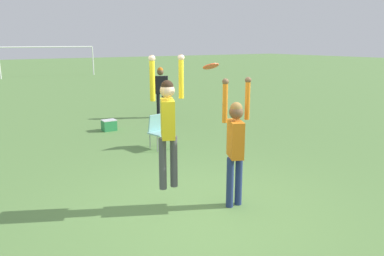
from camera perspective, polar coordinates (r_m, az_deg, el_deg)
The scene contains 8 objects.
ground_plane at distance 6.28m, azimuth 0.91°, elevation -12.41°, with size 120.00×120.00×0.00m, color #608C47.
person_jumping at distance 5.85m, azimuth -3.73°, elevation 1.30°, with size 0.60×0.49×2.13m.
person_defending at distance 6.10m, azimuth 6.64°, elevation -1.82°, with size 0.56×0.45×2.15m.
frisbee at distance 5.66m, azimuth 2.88°, elevation 9.37°, with size 0.24×0.23×0.11m.
camping_chair_1 at distance 9.66m, azimuth -5.09°, elevation -0.11°, with size 0.59×0.63×0.88m.
person_spectator_near at distance 13.52m, azimuth -4.82°, elevation 6.23°, with size 0.63×0.37×1.82m.
cooler_box at distance 11.88m, azimuth -12.52°, elevation 0.42°, with size 0.42×0.33×0.34m.
soccer_goal at distance 31.70m, azimuth -21.05°, elevation 10.63°, with size 7.10×0.10×2.35m.
Camera 1 is at (-3.15, -4.72, 2.70)m, focal length 35.00 mm.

